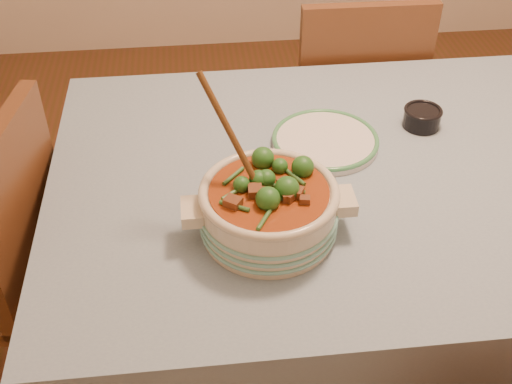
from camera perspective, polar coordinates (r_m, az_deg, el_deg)
floor at (r=2.18m, az=8.94°, el=-13.89°), size 4.50×4.50×0.00m
dining_table at (r=1.70m, az=11.16°, el=-0.31°), size 1.68×1.08×0.76m
stew_casserole at (r=1.38m, az=1.12°, el=-1.23°), size 0.38×0.30×0.36m
white_plate at (r=1.69m, az=6.18°, el=4.60°), size 0.36×0.36×0.02m
condiment_bowl at (r=1.80m, az=14.56°, el=6.52°), size 0.11×0.11×0.05m
chair_far at (r=2.35m, az=8.54°, el=8.18°), size 0.44×0.44×0.93m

